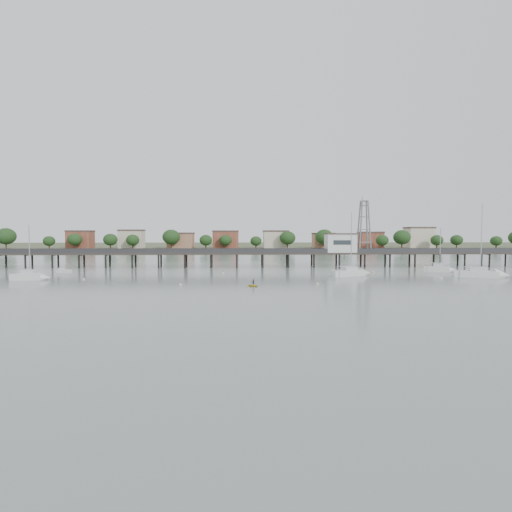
{
  "coord_description": "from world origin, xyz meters",
  "views": [
    {
      "loc": [
        -3.19,
        -56.41,
        9.16
      ],
      "look_at": [
        0.98,
        42.0,
        4.0
      ],
      "focal_mm": 30.0,
      "sensor_mm": 36.0,
      "label": 1
    }
  ],
  "objects_px": {
    "lattice_tower": "(364,227)",
    "sailboat_e": "(442,269)",
    "white_tender": "(64,271)",
    "yellow_dinghy": "(253,286)",
    "pier": "(250,253)",
    "sailboat_c": "(355,273)",
    "sailboat_d": "(487,274)",
    "sailboat_a": "(33,277)"
  },
  "relations": [
    {
      "from": "sailboat_e",
      "to": "sailboat_d",
      "type": "relative_size",
      "value": 0.67
    },
    {
      "from": "lattice_tower",
      "to": "sailboat_d",
      "type": "height_order",
      "value": "lattice_tower"
    },
    {
      "from": "pier",
      "to": "lattice_tower",
      "type": "distance_m",
      "value": 32.34
    },
    {
      "from": "sailboat_c",
      "to": "sailboat_d",
      "type": "xyz_separation_m",
      "value": [
        26.97,
        -4.29,
        -0.01
      ]
    },
    {
      "from": "pier",
      "to": "yellow_dinghy",
      "type": "relative_size",
      "value": 64.33
    },
    {
      "from": "sailboat_c",
      "to": "sailboat_d",
      "type": "bearing_deg",
      "value": -29.69
    },
    {
      "from": "sailboat_e",
      "to": "yellow_dinghy",
      "type": "distance_m",
      "value": 52.7
    },
    {
      "from": "sailboat_a",
      "to": "yellow_dinghy",
      "type": "distance_m",
      "value": 44.66
    },
    {
      "from": "pier",
      "to": "sailboat_a",
      "type": "bearing_deg",
      "value": -144.83
    },
    {
      "from": "sailboat_a",
      "to": "white_tender",
      "type": "bearing_deg",
      "value": 88.96
    },
    {
      "from": "white_tender",
      "to": "sailboat_e",
      "type": "bearing_deg",
      "value": 14.16
    },
    {
      "from": "yellow_dinghy",
      "to": "lattice_tower",
      "type": "bearing_deg",
      "value": 16.07
    },
    {
      "from": "sailboat_d",
      "to": "sailboat_a",
      "type": "bearing_deg",
      "value": -162.12
    },
    {
      "from": "pier",
      "to": "yellow_dinghy",
      "type": "xyz_separation_m",
      "value": [
        -0.54,
        -42.65,
        -3.79
      ]
    },
    {
      "from": "sailboat_c",
      "to": "sailboat_a",
      "type": "xyz_separation_m",
      "value": [
        -65.78,
        -5.82,
        0.02
      ]
    },
    {
      "from": "sailboat_a",
      "to": "white_tender",
      "type": "xyz_separation_m",
      "value": [
        -0.32,
        15.54,
        -0.26
      ]
    },
    {
      "from": "sailboat_d",
      "to": "white_tender",
      "type": "height_order",
      "value": "sailboat_d"
    },
    {
      "from": "lattice_tower",
      "to": "sailboat_a",
      "type": "height_order",
      "value": "lattice_tower"
    },
    {
      "from": "white_tender",
      "to": "yellow_dinghy",
      "type": "height_order",
      "value": "yellow_dinghy"
    },
    {
      "from": "pier",
      "to": "white_tender",
      "type": "relative_size",
      "value": 42.94
    },
    {
      "from": "white_tender",
      "to": "yellow_dinghy",
      "type": "xyz_separation_m",
      "value": [
        43.35,
        -27.5,
        -0.39
      ]
    },
    {
      "from": "sailboat_a",
      "to": "yellow_dinghy",
      "type": "xyz_separation_m",
      "value": [
        43.02,
        -11.96,
        -0.65
      ]
    },
    {
      "from": "sailboat_c",
      "to": "yellow_dinghy",
      "type": "relative_size",
      "value": 6.23
    },
    {
      "from": "sailboat_e",
      "to": "yellow_dinghy",
      "type": "xyz_separation_m",
      "value": [
        -46.01,
        -25.69,
        -0.65
      ]
    },
    {
      "from": "lattice_tower",
      "to": "sailboat_c",
      "type": "bearing_deg",
      "value": -110.48
    },
    {
      "from": "sailboat_e",
      "to": "sailboat_c",
      "type": "relative_size",
      "value": 0.76
    },
    {
      "from": "lattice_tower",
      "to": "yellow_dinghy",
      "type": "xyz_separation_m",
      "value": [
        -32.04,
        -42.65,
        -11.1
      ]
    },
    {
      "from": "pier",
      "to": "yellow_dinghy",
      "type": "height_order",
      "value": "pier"
    },
    {
      "from": "pier",
      "to": "lattice_tower",
      "type": "height_order",
      "value": "lattice_tower"
    },
    {
      "from": "lattice_tower",
      "to": "sailboat_e",
      "type": "bearing_deg",
      "value": -50.53
    },
    {
      "from": "sailboat_c",
      "to": "yellow_dinghy",
      "type": "distance_m",
      "value": 28.88
    },
    {
      "from": "lattice_tower",
      "to": "sailboat_e",
      "type": "xyz_separation_m",
      "value": [
        13.97,
        -16.96,
        -10.45
      ]
    },
    {
      "from": "sailboat_c",
      "to": "sailboat_a",
      "type": "distance_m",
      "value": 66.03
    },
    {
      "from": "sailboat_a",
      "to": "sailboat_d",
      "type": "height_order",
      "value": "sailboat_d"
    },
    {
      "from": "pier",
      "to": "yellow_dinghy",
      "type": "distance_m",
      "value": 42.82
    },
    {
      "from": "yellow_dinghy",
      "to": "pier",
      "type": "bearing_deg",
      "value": 52.26
    },
    {
      "from": "sailboat_e",
      "to": "sailboat_c",
      "type": "height_order",
      "value": "sailboat_c"
    },
    {
      "from": "pier",
      "to": "white_tender",
      "type": "xyz_separation_m",
      "value": [
        -43.89,
        -15.15,
        -3.4
      ]
    },
    {
      "from": "sailboat_e",
      "to": "sailboat_d",
      "type": "xyz_separation_m",
      "value": [
        3.71,
        -12.2,
        -0.03
      ]
    },
    {
      "from": "sailboat_a",
      "to": "yellow_dinghy",
      "type": "relative_size",
      "value": 4.9
    },
    {
      "from": "sailboat_a",
      "to": "lattice_tower",
      "type": "bearing_deg",
      "value": 20.0
    },
    {
      "from": "pier",
      "to": "sailboat_a",
      "type": "distance_m",
      "value": 53.38
    }
  ]
}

